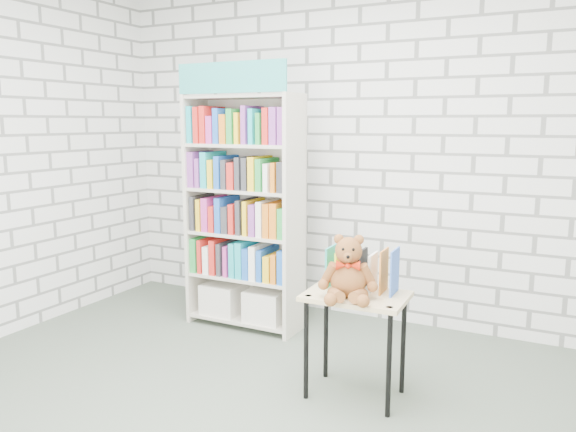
% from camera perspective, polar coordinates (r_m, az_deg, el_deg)
% --- Properties ---
extents(ground, '(4.50, 4.50, 0.00)m').
position_cam_1_polar(ground, '(3.34, -5.96, -20.08)').
color(ground, '#4B5648').
rests_on(ground, ground).
extents(room_shell, '(4.52, 4.02, 2.81)m').
position_cam_1_polar(room_shell, '(2.91, -6.58, 12.19)').
color(room_shell, silver).
rests_on(room_shell, ground).
extents(bookshelf, '(0.93, 0.36, 2.09)m').
position_cam_1_polar(bookshelf, '(4.48, -4.43, 0.58)').
color(bookshelf, beige).
rests_on(bookshelf, ground).
extents(display_table, '(0.61, 0.43, 0.64)m').
position_cam_1_polar(display_table, '(3.40, 6.92, -9.30)').
color(display_table, tan).
rests_on(display_table, ground).
extents(table_books, '(0.42, 0.19, 0.25)m').
position_cam_1_polar(table_books, '(3.43, 7.50, -5.44)').
color(table_books, teal).
rests_on(table_books, display_table).
extents(teddy_bear, '(0.34, 0.33, 0.37)m').
position_cam_1_polar(teddy_bear, '(3.25, 6.12, -5.79)').
color(teddy_bear, brown).
rests_on(teddy_bear, display_table).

